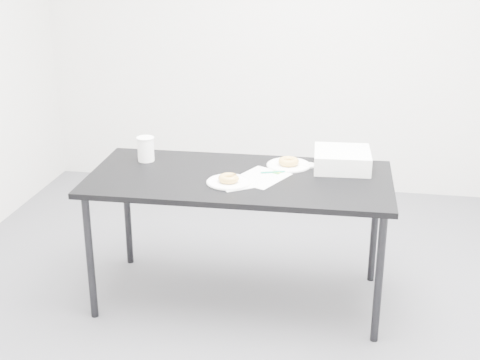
% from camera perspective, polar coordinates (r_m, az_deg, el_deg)
% --- Properties ---
extents(floor, '(4.00, 4.00, 0.00)m').
position_cam_1_polar(floor, '(3.97, 0.32, -10.68)').
color(floor, '#4D4C52').
rests_on(floor, ground).
extents(wall_back, '(4.00, 0.02, 2.70)m').
position_cam_1_polar(wall_back, '(5.42, 4.06, 13.02)').
color(wall_back, silver).
rests_on(wall_back, floor).
extents(table, '(1.71, 0.83, 0.77)m').
position_cam_1_polar(table, '(3.75, -0.05, -0.53)').
color(table, black).
rests_on(table, floor).
extents(scorecard, '(0.34, 0.37, 0.00)m').
position_cam_1_polar(scorecard, '(3.71, 1.77, 0.23)').
color(scorecard, white).
rests_on(scorecard, table).
extents(logo_patch, '(0.06, 0.06, 0.00)m').
position_cam_1_polar(logo_patch, '(3.78, 3.15, 0.67)').
color(logo_patch, green).
rests_on(logo_patch, scorecard).
extents(pen, '(0.14, 0.05, 0.01)m').
position_cam_1_polar(pen, '(3.78, 2.83, 0.68)').
color(pen, '#0C8D6A').
rests_on(pen, scorecard).
extents(napkin, '(0.23, 0.23, 0.00)m').
position_cam_1_polar(napkin, '(3.60, -0.39, -0.40)').
color(napkin, white).
rests_on(napkin, table).
extents(plate_near, '(0.24, 0.24, 0.01)m').
position_cam_1_polar(plate_near, '(3.62, -0.97, -0.18)').
color(plate_near, white).
rests_on(plate_near, napkin).
extents(donut_near, '(0.15, 0.15, 0.04)m').
position_cam_1_polar(donut_near, '(3.62, -0.97, 0.15)').
color(donut_near, gold).
rests_on(donut_near, plate_near).
extents(plate_far, '(0.26, 0.26, 0.01)m').
position_cam_1_polar(plate_far, '(3.90, 4.17, 1.27)').
color(plate_far, white).
rests_on(plate_far, table).
extents(donut_far, '(0.15, 0.15, 0.04)m').
position_cam_1_polar(donut_far, '(3.89, 4.18, 1.59)').
color(donut_far, gold).
rests_on(donut_far, plate_far).
extents(coffee_cup, '(0.10, 0.10, 0.15)m').
position_cam_1_polar(coffee_cup, '(4.00, -8.05, 2.64)').
color(coffee_cup, white).
rests_on(coffee_cup, table).
extents(cup_lid, '(0.08, 0.08, 0.01)m').
position_cam_1_polar(cup_lid, '(3.91, 5.98, 1.25)').
color(cup_lid, white).
rests_on(cup_lid, table).
extents(bakery_box, '(0.34, 0.34, 0.11)m').
position_cam_1_polar(bakery_box, '(3.88, 8.70, 1.74)').
color(bakery_box, white).
rests_on(bakery_box, table).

